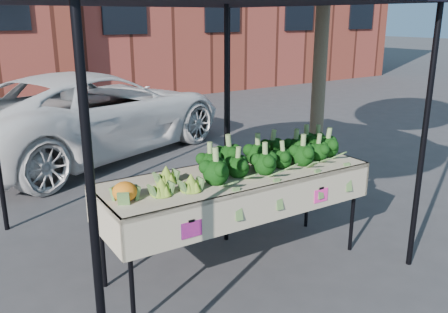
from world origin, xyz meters
The scene contains 8 objects.
ground centered at (0.00, 0.00, 0.00)m, with size 90.00×90.00×0.00m, color #343437.
table centered at (-0.23, -0.10, 0.45)m, with size 2.43×0.90×0.90m.
canopy centered at (-0.34, 0.49, 1.37)m, with size 3.16×3.16×2.74m, color black, non-canonical shape.
broccoli_heap centered at (0.16, -0.07, 1.03)m, with size 1.60×0.57×0.26m, color black.
romanesco_cluster centered at (-0.90, -0.11, 1.00)m, with size 0.43×0.47×0.20m, color #9CBF36.
cauliflower_pair centered at (-1.28, -0.15, 0.99)m, with size 0.20×0.20×0.18m, color orange.
vehicle centered at (0.06, 4.30, 2.43)m, with size 2.24×1.35×4.86m, color white.
street_tree centered at (1.44, 0.62, 2.27)m, with size 2.30×2.30×4.54m, color #1E4C14, non-canonical shape.
Camera 1 is at (-2.52, -3.21, 2.19)m, focal length 37.99 mm.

